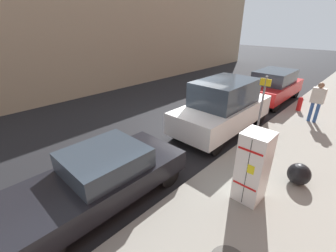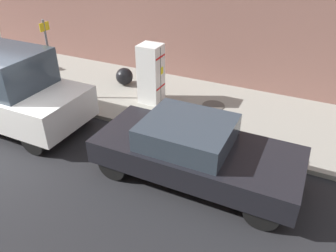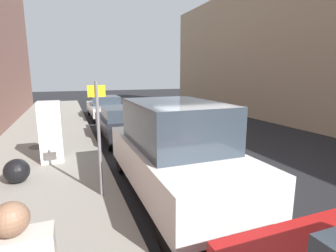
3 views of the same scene
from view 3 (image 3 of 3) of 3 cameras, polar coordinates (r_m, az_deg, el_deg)
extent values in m
plane|color=black|center=(7.49, 9.07, -10.41)|extent=(80.00, 80.00, 0.00)
cube|color=gray|center=(6.62, -27.76, -14.04)|extent=(3.77, 44.00, 0.12)
cube|color=white|center=(8.63, -24.16, -1.16)|extent=(0.63, 0.65, 1.83)
cube|color=black|center=(8.96, -24.07, -0.73)|extent=(0.01, 0.01, 1.74)
cube|color=yellow|center=(8.94, -24.65, 0.12)|extent=(0.16, 0.01, 0.22)
cube|color=red|center=(8.87, -24.37, 2.98)|extent=(0.57, 0.01, 0.05)
cube|color=red|center=(9.04, -23.88, -3.00)|extent=(0.57, 0.01, 0.05)
cylinder|color=#47443F|center=(10.71, -26.21, -4.06)|extent=(0.70, 0.70, 0.02)
cylinder|color=slate|center=(5.75, -14.77, -3.05)|extent=(0.07, 0.07, 2.48)
cube|color=yellow|center=(5.61, -15.33, 7.34)|extent=(0.36, 0.02, 0.24)
sphere|color=black|center=(7.46, -30.06, -8.47)|extent=(0.59, 0.59, 0.59)
sphere|color=#8C664C|center=(2.15, -31.02, -17.01)|extent=(0.24, 0.24, 0.24)
cube|color=silver|center=(6.02, 1.51, -7.86)|extent=(2.01, 4.86, 0.85)
cube|color=#2D3842|center=(5.79, 1.55, 0.59)|extent=(1.77, 2.67, 0.95)
cylinder|color=black|center=(7.59, -10.09, -7.33)|extent=(0.22, 0.70, 0.70)
cylinder|color=black|center=(8.08, 2.20, -6.01)|extent=(0.22, 0.70, 0.70)
cylinder|color=black|center=(4.38, 0.07, -21.92)|extent=(0.22, 0.70, 0.70)
cylinder|color=black|center=(5.18, 19.23, -16.96)|extent=(0.22, 0.70, 0.70)
cube|color=black|center=(11.43, -9.70, 0.32)|extent=(1.89, 4.45, 0.55)
cube|color=#2D3842|center=(11.13, -9.56, 2.78)|extent=(1.66, 1.87, 0.50)
cylinder|color=black|center=(12.95, -14.66, 0.16)|extent=(0.22, 0.67, 0.67)
cylinder|color=black|center=(13.23, -7.65, 0.65)|extent=(0.22, 0.67, 0.67)
cylinder|color=black|center=(9.78, -12.38, -3.29)|extent=(0.22, 0.67, 0.67)
cylinder|color=black|center=(10.14, -3.26, -2.52)|extent=(0.22, 0.67, 0.67)
cube|color=silver|center=(17.00, -13.61, 3.78)|extent=(1.86, 4.55, 0.55)
cube|color=#2D3842|center=(16.72, -13.58, 5.48)|extent=(1.63, 1.91, 0.50)
cylinder|color=black|center=(18.60, -16.71, 3.39)|extent=(0.22, 0.71, 0.71)
cylinder|color=black|center=(18.79, -11.85, 3.70)|extent=(0.22, 0.71, 0.71)
cylinder|color=black|center=(15.31, -15.67, 1.84)|extent=(0.22, 0.71, 0.71)
cylinder|color=black|center=(15.54, -9.80, 2.23)|extent=(0.22, 0.71, 0.71)
camera|label=1|loc=(13.33, -31.49, 15.82)|focal=24.00mm
camera|label=2|loc=(15.21, 9.92, 19.05)|focal=35.00mm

